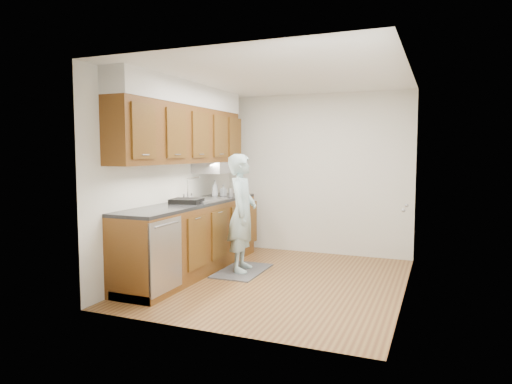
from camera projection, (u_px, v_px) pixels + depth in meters
floor at (278, 281)px, 5.67m from camera, size 3.50×3.50×0.00m
ceiling at (279, 77)px, 5.45m from camera, size 3.50×3.50×0.00m
wall_left at (173, 178)px, 6.13m from camera, size 0.02×3.50×2.50m
wall_right at (407, 184)px, 5.00m from camera, size 0.02×3.50×2.50m
wall_back at (315, 174)px, 7.18m from camera, size 3.00×0.02×2.50m
counter at (193, 235)px, 6.08m from camera, size 0.64×2.80×1.30m
upper_cabinets at (185, 126)px, 6.04m from camera, size 0.47×2.80×1.21m
closet_door at (407, 202)px, 5.30m from camera, size 0.02×1.22×2.05m
floor_mat at (242, 271)px, 6.12m from camera, size 0.57×0.95×0.02m
person at (242, 205)px, 6.04m from camera, size 0.54×0.70×1.76m
soap_bottle_a at (215, 188)px, 6.75m from camera, size 0.13×0.13×0.24m
soap_bottle_b at (223, 190)px, 6.86m from camera, size 0.09×0.09×0.17m
steel_can at (231, 192)px, 6.74m from camera, size 0.08×0.08×0.13m
dish_rack at (187, 201)px, 5.88m from camera, size 0.43×0.38×0.06m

